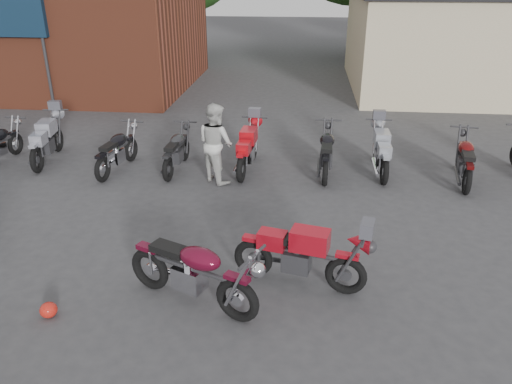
# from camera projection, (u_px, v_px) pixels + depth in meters

# --- Properties ---
(ground) EXTENTS (90.00, 90.00, 0.00)m
(ground) POSITION_uv_depth(u_px,v_px,m) (181.00, 305.00, 7.18)
(ground) COLOR #363638
(brick_building) EXTENTS (12.00, 8.00, 4.00)m
(brick_building) POSITION_uv_depth(u_px,v_px,m) (39.00, 34.00, 19.85)
(brick_building) COLOR brown
(brick_building) RESTS_ON ground
(stucco_building) EXTENTS (10.00, 8.00, 3.50)m
(stucco_building) POSITION_uv_depth(u_px,v_px,m) (485.00, 43.00, 19.28)
(stucco_building) COLOR tan
(stucco_building) RESTS_ON ground
(vintage_motorcycle) EXTENTS (2.21, 1.49, 1.22)m
(vintage_motorcycle) POSITION_uv_depth(u_px,v_px,m) (193.00, 268.00, 6.95)
(vintage_motorcycle) COLOR #520A1E
(vintage_motorcycle) RESTS_ON ground
(sportbike) EXTENTS (2.09, 1.10, 1.15)m
(sportbike) POSITION_uv_depth(u_px,v_px,m) (302.00, 252.00, 7.41)
(sportbike) COLOR #A80E1B
(sportbike) RESTS_ON ground
(helmet) EXTENTS (0.27, 0.27, 0.22)m
(helmet) POSITION_uv_depth(u_px,v_px,m) (49.00, 310.00, 6.90)
(helmet) COLOR red
(helmet) RESTS_ON ground
(person_light) EXTENTS (1.10, 1.08, 1.78)m
(person_light) POSITION_uv_depth(u_px,v_px,m) (216.00, 143.00, 11.00)
(person_light) COLOR beige
(person_light) RESTS_ON ground
(row_bike_1) EXTENTS (0.96, 2.13, 1.19)m
(row_bike_1) POSITION_uv_depth(u_px,v_px,m) (46.00, 138.00, 12.26)
(row_bike_1) COLOR #91929E
(row_bike_1) RESTS_ON ground
(row_bike_2) EXTENTS (0.89, 1.95, 1.09)m
(row_bike_2) POSITION_uv_depth(u_px,v_px,m) (117.00, 149.00, 11.70)
(row_bike_2) COLOR black
(row_bike_2) RESTS_ON ground
(row_bike_3) EXTENTS (0.70, 1.87, 1.07)m
(row_bike_3) POSITION_uv_depth(u_px,v_px,m) (177.00, 149.00, 11.74)
(row_bike_3) COLOR #242426
(row_bike_3) RESTS_ON ground
(row_bike_4) EXTENTS (0.82, 2.06, 1.17)m
(row_bike_4) POSITION_uv_depth(u_px,v_px,m) (248.00, 146.00, 11.72)
(row_bike_4) COLOR red
(row_bike_4) RESTS_ON ground
(row_bike_5) EXTENTS (0.75, 2.03, 1.16)m
(row_bike_5) POSITION_uv_depth(u_px,v_px,m) (327.00, 149.00, 11.54)
(row_bike_5) COLOR black
(row_bike_5) RESTS_ON ground
(row_bike_6) EXTENTS (0.67, 1.99, 1.15)m
(row_bike_6) POSITION_uv_depth(u_px,v_px,m) (381.00, 149.00, 11.59)
(row_bike_6) COLOR #90949D
(row_bike_6) RESTS_ON ground
(row_bike_7) EXTENTS (0.96, 2.04, 1.14)m
(row_bike_7) POSITION_uv_depth(u_px,v_px,m) (465.00, 157.00, 11.09)
(row_bike_7) COLOR #510A0A
(row_bike_7) RESTS_ON ground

